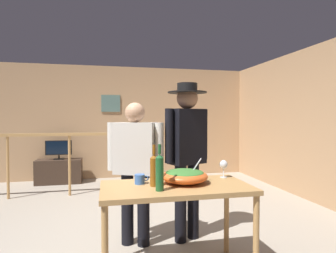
# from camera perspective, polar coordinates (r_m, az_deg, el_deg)

# --- Properties ---
(ground_plane) EXTENTS (8.61, 8.61, 0.00)m
(ground_plane) POSITION_cam_1_polar(r_m,az_deg,el_deg) (3.43, -8.42, -21.49)
(ground_plane) COLOR #9E9384
(back_wall) EXTENTS (6.11, 0.10, 2.51)m
(back_wall) POSITION_cam_1_polar(r_m,az_deg,el_deg) (6.46, -10.45, 0.87)
(back_wall) COLOR tan
(back_wall) RESTS_ON ground_plane
(side_wall_right) EXTENTS (0.10, 4.97, 2.51)m
(side_wall_right) POSITION_cam_1_polar(r_m,az_deg,el_deg) (5.27, 25.95, 0.51)
(side_wall_right) COLOR tan
(side_wall_right) RESTS_ON ground_plane
(framed_picture) EXTENTS (0.42, 0.03, 0.37)m
(framed_picture) POSITION_cam_1_polar(r_m,az_deg,el_deg) (6.40, -11.58, 4.63)
(framed_picture) COLOR slate
(stair_railing) EXTENTS (3.99, 0.10, 1.14)m
(stair_railing) POSITION_cam_1_polar(r_m,az_deg,el_deg) (5.13, -12.44, -5.01)
(stair_railing) COLOR #B2844C
(stair_railing) RESTS_ON ground_plane
(tv_console) EXTENTS (0.90, 0.40, 0.49)m
(tv_console) POSITION_cam_1_polar(r_m,az_deg,el_deg) (6.28, -21.29, -8.49)
(tv_console) COLOR #38281E
(tv_console) RESTS_ON ground_plane
(flat_screen_tv) EXTENTS (0.51, 0.12, 0.39)m
(flat_screen_tv) POSITION_cam_1_polar(r_m,az_deg,el_deg) (6.19, -21.39, -4.14)
(flat_screen_tv) COLOR black
(flat_screen_tv) RESTS_ON tv_console
(serving_table) EXTENTS (1.27, 0.65, 0.78)m
(serving_table) POSITION_cam_1_polar(r_m,az_deg,el_deg) (2.47, 1.64, -13.92)
(serving_table) COLOR #B2844C
(serving_table) RESTS_ON ground_plane
(salad_bowl) EXTENTS (0.41, 0.41, 0.22)m
(salad_bowl) POSITION_cam_1_polar(r_m,az_deg,el_deg) (2.52, 3.40, -9.94)
(salad_bowl) COLOR #DB5B23
(salad_bowl) RESTS_ON serving_table
(wine_glass) EXTENTS (0.08, 0.08, 0.17)m
(wine_glass) POSITION_cam_1_polar(r_m,az_deg,el_deg) (2.78, 11.26, -7.74)
(wine_glass) COLOR silver
(wine_glass) RESTS_ON serving_table
(wine_bottle_amber) EXTENTS (0.07, 0.07, 0.35)m
(wine_bottle_amber) POSITION_cam_1_polar(r_m,az_deg,el_deg) (2.39, -2.88, -8.74)
(wine_bottle_amber) COLOR brown
(wine_bottle_amber) RESTS_ON serving_table
(wine_bottle_green) EXTENTS (0.06, 0.06, 0.37)m
(wine_bottle_green) POSITION_cam_1_polar(r_m,az_deg,el_deg) (2.24, -1.73, -9.16)
(wine_bottle_green) COLOR #1E5628
(wine_bottle_green) RESTS_ON serving_table
(mug_blue) EXTENTS (0.13, 0.09, 0.08)m
(mug_blue) POSITION_cam_1_polar(r_m,az_deg,el_deg) (2.50, -5.75, -10.62)
(mug_blue) COLOR #3866B2
(mug_blue) RESTS_ON serving_table
(person_standing_left) EXTENTS (0.57, 0.37, 1.52)m
(person_standing_left) POSITION_cam_1_polar(r_m,az_deg,el_deg) (3.01, -6.71, -7.04)
(person_standing_left) COLOR black
(person_standing_left) RESTS_ON ground_plane
(person_standing_right) EXTENTS (0.54, 0.43, 1.73)m
(person_standing_right) POSITION_cam_1_polar(r_m,az_deg,el_deg) (3.10, 3.91, -3.97)
(person_standing_right) COLOR black
(person_standing_right) RESTS_ON ground_plane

